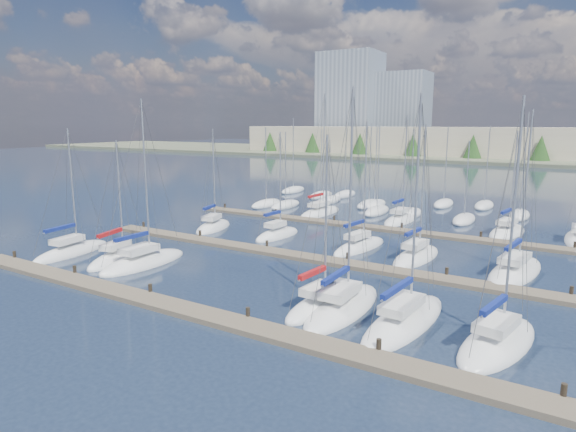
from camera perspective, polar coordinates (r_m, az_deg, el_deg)
The scene contains 21 objects.
ground at distance 81.61m, azimuth 17.00°, elevation 2.51°, with size 400.00×400.00×0.00m, color #222F45.
dock_near at distance 30.46m, azimuth -11.99°, elevation -10.85°, with size 44.00×1.93×1.10m.
dock_mid at distance 41.17m, azimuth 1.46°, elevation -4.80°, with size 44.00×1.93×1.10m.
dock_far at distance 53.43m, azimuth 8.94°, elevation -1.25°, with size 44.00×1.93×1.10m.
sailboat_q at distance 54.99m, azimuth 24.54°, elevation -1.75°, with size 3.91×8.03×11.31m.
sailboat_j at distance 48.80m, azimuth -1.28°, elevation -2.24°, with size 2.75×6.62×11.25m.
sailboat_c at distance 41.19m, azimuth -16.74°, elevation -5.24°, with size 3.24×8.46×13.97m.
sailboat_d at distance 30.50m, azimuth 3.79°, elevation -10.51°, with size 2.78×6.95×11.42m.
sailboat_a at distance 46.61m, azimuth -24.26°, elevation -3.88°, with size 3.48×8.28×11.63m.
sailboat_h at distance 53.04m, azimuth -8.85°, elevation -1.30°, with size 4.11×7.03×11.42m.
sailboat_f at distance 29.01m, azimuth 13.65°, elevation -12.01°, with size 3.58×9.91×13.72m.
sailboat_n at distance 60.92m, azimuth 3.82°, elevation 0.41°, with size 3.04×8.86×15.61m.
sailboat_b at distance 43.16m, azimuth -19.38°, elevation -4.66°, with size 4.08×7.90×10.69m.
sailboat_e at distance 30.44m, azimuth 6.52°, elevation -10.63°, with size 3.01×9.03×14.17m.
sailboat_g at distance 27.94m, azimuth 23.58°, elevation -13.57°, with size 4.29×8.39×13.41m.
sailboat_p at distance 57.77m, azimuth 13.18°, elevation -0.45°, with size 3.00×7.79×13.09m.
sailboat_m at distance 40.91m, azimuth 25.32°, elevation -5.96°, with size 4.33×9.85×13.10m.
sailboat_k at distance 44.65m, azimuth 8.47°, elevation -3.61°, with size 3.38×8.24×12.32m.
sailboat_l at distance 42.44m, azimuth 14.96°, elevation -4.67°, with size 3.22×8.04×12.03m.
distant_boats at distance 67.54m, azimuth 9.99°, elevation 1.40°, with size 36.93×20.75×13.30m.
shoreline at distance 171.40m, azimuth 20.40°, elevation 9.01°, with size 400.00×60.00×38.00m.
Camera 1 is at (19.63, -18.39, 11.36)m, focal length 30.00 mm.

